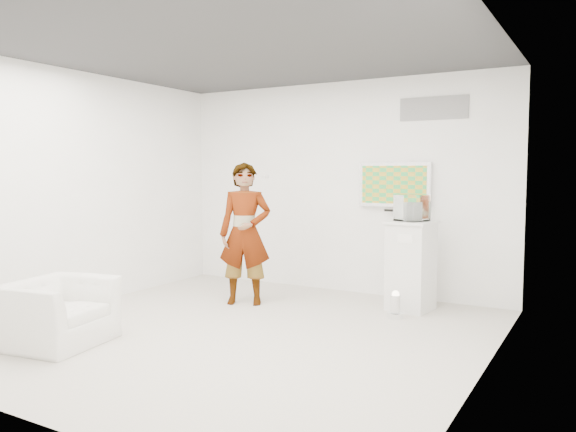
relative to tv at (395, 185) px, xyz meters
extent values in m
cube|color=beige|center=(-0.85, -2.45, -1.55)|extent=(5.00, 5.00, 0.01)
cube|color=#323234|center=(-0.85, -2.45, 1.45)|extent=(5.00, 5.00, 0.01)
cube|color=white|center=(-0.85, 0.05, -0.05)|extent=(5.00, 0.01, 3.00)
cube|color=white|center=(-0.85, -4.95, -0.05)|extent=(5.00, 0.01, 3.00)
cube|color=white|center=(-3.35, -2.45, -0.05)|extent=(0.01, 5.00, 3.00)
cube|color=white|center=(1.65, -2.45, -0.05)|extent=(0.01, 5.00, 3.00)
cube|color=silver|center=(0.00, 0.00, 0.00)|extent=(1.00, 0.08, 0.60)
cube|color=slate|center=(0.50, 0.04, 1.00)|extent=(0.90, 0.02, 0.30)
imported|color=silver|center=(-1.56, -1.32, -0.63)|extent=(0.80, 0.68, 1.84)
imported|color=silver|center=(-2.22, -3.69, -1.23)|extent=(1.00, 1.10, 0.64)
cube|color=silver|center=(0.42, -0.57, -0.99)|extent=(0.61, 0.61, 1.12)
cylinder|color=white|center=(0.39, -1.04, -1.40)|extent=(0.24, 0.24, 0.31)
cube|color=silver|center=(0.42, -0.57, -0.27)|extent=(0.42, 0.42, 0.32)
cube|color=silver|center=(0.42, -0.57, -0.32)|extent=(0.13, 0.18, 0.24)
cube|color=silver|center=(-1.39, -1.08, 0.11)|extent=(0.07, 0.16, 0.04)
camera|label=1|loc=(2.54, -7.32, 0.18)|focal=35.00mm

